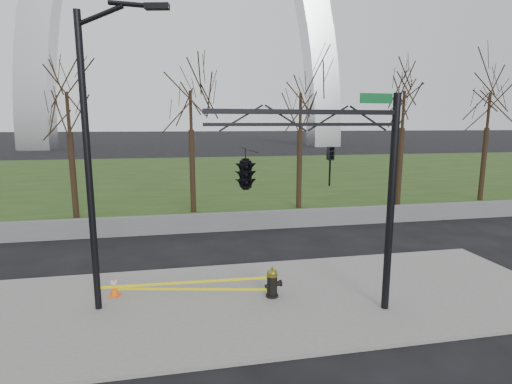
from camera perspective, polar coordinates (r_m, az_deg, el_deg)
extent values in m
plane|color=black|center=(12.17, 1.43, -15.52)|extent=(500.00, 500.00, 0.00)
cube|color=slate|center=(12.14, 1.43, -15.31)|extent=(18.00, 6.00, 0.10)
cube|color=#273E16|center=(41.12, -7.65, 2.60)|extent=(120.00, 40.00, 0.06)
cube|color=#59595B|center=(19.47, -3.67, -4.28)|extent=(60.00, 0.30, 0.90)
cylinder|color=black|center=(12.21, 2.34, -14.74)|extent=(0.37, 0.37, 0.07)
cylinder|color=black|center=(12.09, 2.35, -13.46)|extent=(0.29, 0.29, 0.66)
cylinder|color=black|center=(12.15, 3.39, -13.06)|extent=(0.25, 0.21, 0.18)
cylinder|color=black|center=(12.02, 1.60, -13.48)|extent=(0.13, 0.13, 0.11)
cylinder|color=olive|center=(11.95, 2.36, -11.91)|extent=(0.33, 0.33, 0.07)
ellipsoid|color=olive|center=(11.93, 2.36, -11.62)|extent=(0.31, 0.31, 0.23)
cylinder|color=olive|center=(11.88, 2.37, -11.02)|extent=(0.07, 0.07, 0.09)
cube|color=#FF5F0D|center=(12.98, -19.79, -13.88)|extent=(0.37, 0.37, 0.03)
cone|color=#FF5F0D|center=(12.86, -19.87, -12.64)|extent=(0.24, 0.24, 0.57)
cylinder|color=white|center=(12.82, -19.90, -12.21)|extent=(0.18, 0.18, 0.09)
cylinder|color=black|center=(11.30, -23.09, 2.90)|extent=(0.18, 0.18, 8.00)
cylinder|color=black|center=(11.32, -21.78, 22.65)|extent=(1.26, 0.39, 0.56)
cylinder|color=black|center=(11.10, -17.44, 24.49)|extent=(1.20, 0.38, 0.22)
cube|color=black|center=(10.93, -14.15, 24.61)|extent=(0.63, 0.34, 0.14)
cylinder|color=black|center=(11.20, 18.93, -2.09)|extent=(0.20, 0.20, 6.00)
cube|color=black|center=(9.82, 7.18, 11.44)|extent=(5.00, 0.38, 0.12)
cube|color=black|center=(9.82, 7.14, 9.69)|extent=(5.00, 0.34, 0.08)
cube|color=#0C5926|center=(10.67, 17.03, 12.85)|extent=(0.90, 0.09, 0.25)
imported|color=black|center=(10.15, 10.71, 3.66)|extent=(0.17, 0.21, 1.00)
imported|color=black|center=(9.45, -1.53, 3.37)|extent=(0.66, 2.51, 1.00)
cube|color=yellow|center=(11.79, -9.88, -12.78)|extent=(4.96, 0.21, 0.08)
cube|color=yellow|center=(12.29, -9.12, -13.73)|extent=(4.65, 0.97, 0.08)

